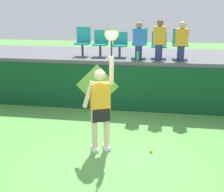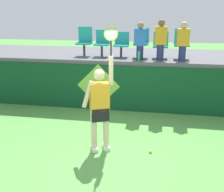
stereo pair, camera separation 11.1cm
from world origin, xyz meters
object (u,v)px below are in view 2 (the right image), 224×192
object	(u,v)px
water_bottle	(139,56)
stadium_chair_2	(121,43)
spectator_2	(183,41)
stadium_chair_0	(85,40)
stadium_chair_3	(141,41)
spectator_1	(161,39)
stadium_chair_1	(102,42)
spectator_0	(140,40)
tennis_player	(100,106)
tennis_ball	(150,151)
stadium_chair_5	(182,42)
stadium_chair_4	(161,44)

from	to	relation	value
water_bottle	stadium_chair_2	bearing A→B (deg)	132.66
stadium_chair_2	spectator_2	world-z (taller)	spectator_2
stadium_chair_0	stadium_chair_3	world-z (taller)	stadium_chair_0
spectator_1	spectator_2	distance (m)	0.61
stadium_chair_0	stadium_chair_2	xyz separation A→B (m)	(1.16, -0.01, -0.07)
stadium_chair_1	spectator_0	bearing A→B (deg)	-20.90
tennis_player	stadium_chair_3	bearing A→B (deg)	80.22
water_bottle	spectator_2	bearing A→B (deg)	9.26
stadium_chair_1	stadium_chair_2	world-z (taller)	stadium_chair_1
tennis_ball	water_bottle	bearing A→B (deg)	100.85
tennis_player	tennis_ball	world-z (taller)	tennis_player
stadium_chair_1	stadium_chair_5	world-z (taller)	stadium_chair_5
stadium_chair_1	stadium_chair_3	size ratio (longest dim) A/B	0.92
tennis_player	stadium_chair_0	bearing A→B (deg)	109.82
stadium_chair_1	spectator_0	distance (m)	1.29
spectator_0	spectator_1	xyz separation A→B (m)	(0.58, 0.02, 0.04)
stadium_chair_5	spectator_1	bearing A→B (deg)	-144.11
spectator_1	spectator_2	bearing A→B (deg)	-0.92
stadium_chair_0	stadium_chair_1	distance (m)	0.56
spectator_1	stadium_chair_3	bearing A→B (deg)	142.54
spectator_1	spectator_2	world-z (taller)	spectator_1
spectator_0	spectator_2	size ratio (longest dim) A/B	0.98
stadium_chair_5	spectator_0	distance (m)	1.28
stadium_chair_2	stadium_chair_3	size ratio (longest dim) A/B	0.86
stadium_chair_1	stadium_chair_5	distance (m)	2.39
stadium_chair_3	stadium_chair_5	size ratio (longest dim) A/B	1.01
stadium_chair_2	stadium_chair_1	bearing A→B (deg)	179.66
stadium_chair_2	stadium_chair_0	bearing A→B (deg)	179.51
stadium_chair_2	spectator_0	distance (m)	0.77
stadium_chair_4	stadium_chair_5	size ratio (longest dim) A/B	0.89
tennis_ball	stadium_chair_1	bearing A→B (deg)	117.41
stadium_chair_4	spectator_0	bearing A→B (deg)	-141.61
stadium_chair_2	spectator_2	distance (m)	1.85
tennis_player	stadium_chair_4	size ratio (longest dim) A/B	3.37
stadium_chair_0	water_bottle	bearing A→B (deg)	-20.42
stadium_chair_5	spectator_1	xyz separation A→B (m)	(-0.61, -0.44, 0.12)
stadium_chair_2	spectator_1	distance (m)	1.27
tennis_player	water_bottle	bearing A→B (deg)	78.06
tennis_ball	stadium_chair_4	world-z (taller)	stadium_chair_4
stadium_chair_4	stadium_chair_5	bearing A→B (deg)	0.32
stadium_chair_2	stadium_chair_4	xyz separation A→B (m)	(1.18, 0.00, 0.01)
water_bottle	stadium_chair_2	distance (m)	0.92
stadium_chair_1	stadium_chair_2	bearing A→B (deg)	-0.34
spectator_0	tennis_ball	bearing A→B (deg)	-80.01
water_bottle	stadium_chair_0	distance (m)	1.90
tennis_player	spectator_1	distance (m)	3.26
water_bottle	spectator_0	world-z (taller)	spectator_0
water_bottle	stadium_chair_5	size ratio (longest dim) A/B	0.32
water_bottle	stadium_chair_2	xyz separation A→B (m)	(-0.59, 0.64, 0.27)
tennis_ball	spectator_2	bearing A→B (deg)	76.12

